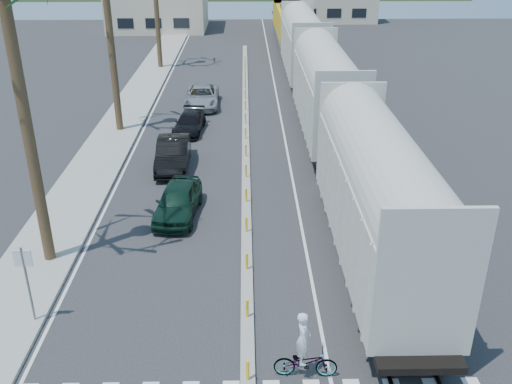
# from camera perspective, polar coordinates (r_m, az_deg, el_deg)

# --- Properties ---
(ground) EXTENTS (140.00, 140.00, 0.00)m
(ground) POSITION_cam_1_polar(r_m,az_deg,el_deg) (18.74, -0.84, -16.45)
(ground) COLOR #28282B
(ground) RESTS_ON ground
(sidewalk) EXTENTS (3.00, 90.00, 0.15)m
(sidewalk) POSITION_cam_1_polar(r_m,az_deg,el_deg) (41.77, -12.90, 7.42)
(sidewalk) COLOR gray
(sidewalk) RESTS_ON ground
(rails) EXTENTS (1.56, 100.00, 0.06)m
(rails) POSITION_cam_1_polar(r_m,az_deg,el_deg) (44.06, 5.52, 8.81)
(rails) COLOR black
(rails) RESTS_ON ground
(median) EXTENTS (0.45, 60.00, 0.85)m
(median) POSITION_cam_1_polar(r_m,az_deg,el_deg) (36.12, -1.04, 5.26)
(median) COLOR gray
(median) RESTS_ON ground
(lane_markings) EXTENTS (9.42, 90.00, 0.01)m
(lane_markings) POSITION_cam_1_polar(r_m,az_deg,el_deg) (40.98, -4.09, 7.54)
(lane_markings) COLOR silver
(lane_markings) RESTS_ON ground
(freight_train) EXTENTS (3.00, 60.94, 5.85)m
(freight_train) POSITION_cam_1_polar(r_m,az_deg,el_deg) (41.52, 5.97, 11.87)
(freight_train) COLOR beige
(freight_train) RESTS_ON ground
(street_sign) EXTENTS (0.60, 0.08, 3.00)m
(street_sign) POSITION_cam_1_polar(r_m,az_deg,el_deg) (20.46, -22.01, -7.67)
(street_sign) COLOR slate
(street_sign) RESTS_ON ground
(car_lead) EXTENTS (2.65, 4.85, 1.54)m
(car_lead) POSITION_cam_1_polar(r_m,az_deg,el_deg) (26.76, -7.81, -0.87)
(car_lead) COLOR black
(car_lead) RESTS_ON ground
(car_second) EXTENTS (2.09, 5.09, 1.63)m
(car_second) POSITION_cam_1_polar(r_m,az_deg,el_deg) (32.21, -8.29, 3.83)
(car_second) COLOR black
(car_second) RESTS_ON ground
(car_third) EXTENTS (2.52, 4.57, 1.23)m
(car_third) POSITION_cam_1_polar(r_m,az_deg,el_deg) (37.81, -6.68, 6.87)
(car_third) COLOR black
(car_third) RESTS_ON ground
(car_rear) EXTENTS (2.63, 5.38, 1.47)m
(car_rear) POSITION_cam_1_polar(r_m,az_deg,el_deg) (43.31, -5.44, 9.49)
(car_rear) COLOR #A7AAAC
(car_rear) RESTS_ON ground
(cyclist) EXTENTS (0.89, 2.00, 2.31)m
(cyclist) POSITION_cam_1_polar(r_m,az_deg,el_deg) (17.81, 4.92, -16.03)
(cyclist) COLOR #9EA0A5
(cyclist) RESTS_ON ground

